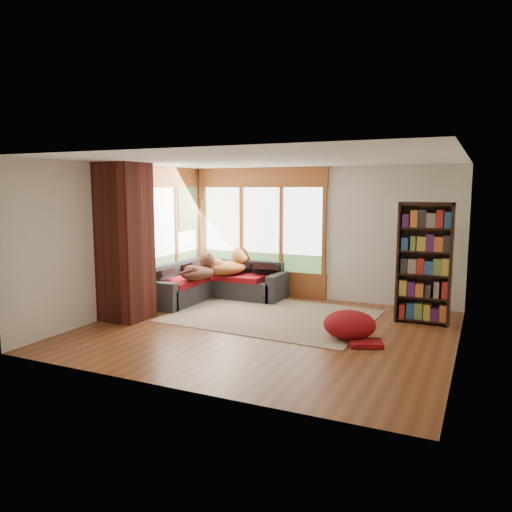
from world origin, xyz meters
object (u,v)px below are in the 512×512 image
Objects in this scene: brick_chimney at (125,242)px; bookshelf at (424,263)px; pouf at (350,324)px; dog_brindle at (200,265)px; area_rug at (273,316)px; dog_tan at (229,260)px; sectional_sofa at (211,282)px.

brick_chimney is 4.89m from bookshelf.
pouf is (3.68, 0.48, -1.08)m from brick_chimney.
brick_chimney is 3.09× the size of dog_brindle.
pouf is at bearing -25.04° from area_rug.
dog_brindle is (0.55, 1.45, -0.55)m from brick_chimney.
pouf is (1.53, -0.71, 0.21)m from area_rug.
dog_tan reaches higher than area_rug.
bookshelf is at bearing 21.65° from brick_chimney.
dog_brindle is at bearing -174.98° from bookshelf.
pouf is (-0.86, -1.32, -0.77)m from bookshelf.
bookshelf is (4.54, 1.80, -0.32)m from brick_chimney.
area_rug is 1.79m from dog_tan.
brick_chimney is 3.87m from pouf.
bookshelf is at bearing 56.97° from pouf.
dog_tan reaches higher than dog_brindle.
brick_chimney is 3.41× the size of pouf.
area_rug is at bearing 154.96° from pouf.
dog_tan is at bearing 145.41° from area_rug.
bookshelf is at bearing -4.88° from sectional_sofa.
sectional_sofa is at bearing 21.15° from dog_brindle.
pouf is at bearing -123.03° from bookshelf.
sectional_sofa is 1.12× the size of bookshelf.
sectional_sofa is 2.29× the size of dog_tan.
bookshelf is 2.58× the size of pouf.
brick_chimney reaches higher than pouf.
pouf reaches higher than area_rug.
bookshelf is at bearing 14.30° from area_rug.
area_rug is 3.44× the size of dog_tan.
area_rug is 1.68× the size of bookshelf.
sectional_sofa is 2.61× the size of dog_brindle.
area_rug is at bearing 29.01° from brick_chimney.
dog_tan is at bearing 68.72° from brick_chimney.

